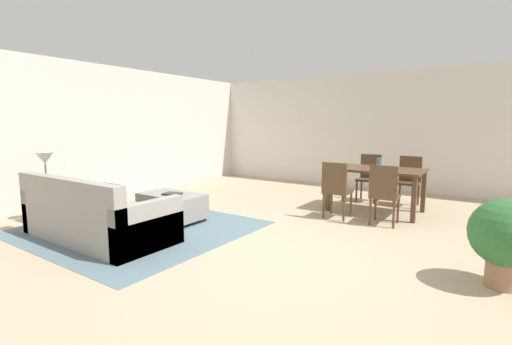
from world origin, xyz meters
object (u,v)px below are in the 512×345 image
object	(u,v)px
couch	(96,217)
dining_chair_near_left	(336,187)
book_on_ottoman	(172,194)
dining_chair_far_left	(369,175)
dining_chair_far_right	(408,178)
dining_table	(376,174)
dining_chair_near_right	(384,191)
vase_centerpiece	(379,163)
ottoman_table	(172,205)
table_lamp	(45,160)
side_table	(47,193)
potted_plant	(505,236)

from	to	relation	value
couch	dining_chair_near_left	size ratio (longest dim) A/B	2.36
dining_chair_near_left	book_on_ottoman	world-z (taller)	dining_chair_near_left
dining_chair_far_left	dining_chair_far_right	xyz separation A→B (m)	(0.73, 0.01, 0.00)
dining_table	dining_chair_near_right	xyz separation A→B (m)	(0.36, -0.81, -0.14)
couch	vase_centerpiece	xyz separation A→B (m)	(2.67, 3.62, 0.56)
dining_chair_near_left	dining_chair_far_left	distance (m)	1.69
couch	dining_chair_near_left	distance (m)	3.57
book_on_ottoman	couch	bearing A→B (deg)	-101.28
ottoman_table	book_on_ottoman	distance (m)	0.22
table_lamp	dining_chair_near_right	size ratio (longest dim) A/B	0.57
side_table	dining_chair_near_right	size ratio (longest dim) A/B	0.62
table_lamp	dining_chair_far_right	size ratio (longest dim) A/B	0.57
couch	vase_centerpiece	bearing A→B (deg)	53.57
dining_chair_far_right	dining_chair_near_right	bearing A→B (deg)	-90.17
side_table	dining_chair_near_left	distance (m)	4.53
ottoman_table	vase_centerpiece	xyz separation A→B (m)	(2.52, 2.42, 0.61)
dining_table	side_table	bearing A→B (deg)	-138.51
book_on_ottoman	table_lamp	bearing A→B (deg)	-146.19
dining_chair_far_left	book_on_ottoman	distance (m)	3.89
dining_table	vase_centerpiece	bearing A→B (deg)	2.87
dining_table	dining_chair_far_left	bearing A→B (deg)	113.68
ottoman_table	dining_chair_far_right	world-z (taller)	dining_chair_far_right
dining_chair_far_left	vase_centerpiece	world-z (taller)	vase_centerpiece
ottoman_table	couch	bearing A→B (deg)	-97.16
book_on_ottoman	dining_table	bearing A→B (deg)	45.82
table_lamp	couch	bearing A→B (deg)	-2.58
couch	dining_chair_near_left	bearing A→B (deg)	50.87
dining_chair_far_right	book_on_ottoman	xyz separation A→B (m)	(-2.77, -3.32, -0.07)
side_table	dining_table	xyz separation A→B (m)	(4.02, 3.56, 0.22)
dining_chair_far_left	side_table	bearing A→B (deg)	-129.76
side_table	table_lamp	distance (m)	0.53
dining_chair_far_right	vase_centerpiece	bearing A→B (deg)	-110.91
side_table	book_on_ottoman	size ratio (longest dim) A/B	2.18
ottoman_table	dining_chair_far_right	size ratio (longest dim) A/B	1.14
side_table	dining_chair_near_left	world-z (taller)	dining_chair_near_left
couch	dining_table	world-z (taller)	couch
book_on_ottoman	potted_plant	distance (m)	4.26
couch	dining_chair_near_right	distance (m)	4.11
dining_chair_near_right	dining_chair_far_right	bearing A→B (deg)	89.83
vase_centerpiece	book_on_ottoman	distance (m)	3.50
side_table	potted_plant	world-z (taller)	potted_plant
couch	table_lamp	bearing A→B (deg)	177.42
dining_chair_near_left	vase_centerpiece	world-z (taller)	vase_centerpiece
table_lamp	dining_table	xyz separation A→B (m)	(4.02, 3.56, -0.31)
couch	dining_chair_near_right	size ratio (longest dim) A/B	2.36
potted_plant	dining_chair_far_left	bearing A→B (deg)	125.24
dining_table	dining_chair_far_right	xyz separation A→B (m)	(0.36, 0.85, -0.14)
ottoman_table	table_lamp	xyz separation A→B (m)	(-1.54, -1.14, 0.73)
vase_centerpiece	ottoman_table	bearing A→B (deg)	-136.22
dining_table	dining_chair_far_left	distance (m)	0.92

